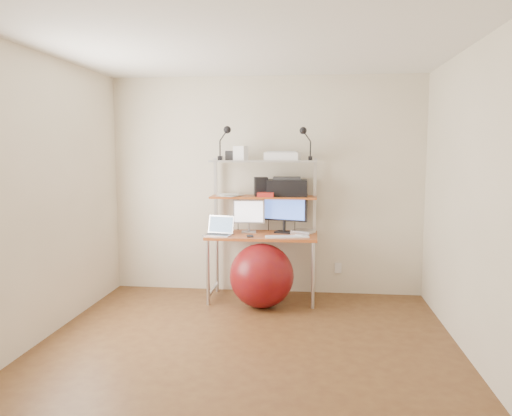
% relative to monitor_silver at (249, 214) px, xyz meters
% --- Properties ---
extents(room, '(3.60, 3.60, 3.60)m').
position_rel_monitor_silver_xyz_m(room, '(0.16, -1.55, 0.30)').
color(room, brown).
rests_on(room, ground).
extents(computer_desk, '(1.20, 0.60, 1.57)m').
position_rel_monitor_silver_xyz_m(computer_desk, '(0.16, -0.05, 0.01)').
color(computer_desk, '#AE4821').
rests_on(computer_desk, ground).
extents(desktop, '(1.20, 0.60, 0.00)m').
position_rel_monitor_silver_xyz_m(desktop, '(0.16, -0.11, -0.21)').
color(desktop, '#AE4821').
rests_on(desktop, computer_desk).
extents(mid_shelf, '(1.18, 0.34, 0.00)m').
position_rel_monitor_silver_xyz_m(mid_shelf, '(0.16, 0.02, 0.20)').
color(mid_shelf, '#AE4821').
rests_on(mid_shelf, computer_desk).
extents(top_shelf, '(1.18, 0.34, 0.00)m').
position_rel_monitor_silver_xyz_m(top_shelf, '(0.16, 0.02, 0.60)').
color(top_shelf, silver).
rests_on(top_shelf, computer_desk).
extents(floor, '(3.60, 3.60, 0.00)m').
position_rel_monitor_silver_xyz_m(floor, '(0.16, -1.55, -0.95)').
color(floor, brown).
rests_on(floor, ground).
extents(wall_outlet, '(0.08, 0.01, 0.12)m').
position_rel_monitor_silver_xyz_m(wall_outlet, '(1.01, 0.23, -0.65)').
color(wall_outlet, white).
rests_on(wall_outlet, room).
extents(monitor_silver, '(0.35, 0.14, 0.40)m').
position_rel_monitor_silver_xyz_m(monitor_silver, '(0.00, 0.00, 0.00)').
color(monitor_silver, '#AEAEB3').
rests_on(monitor_silver, desktop).
extents(monitor_black, '(0.51, 0.21, 0.53)m').
position_rel_monitor_silver_xyz_m(monitor_black, '(0.40, 0.04, 0.06)').
color(monitor_black, black).
rests_on(monitor_black, desktop).
extents(laptop, '(0.34, 0.30, 0.26)m').
position_rel_monitor_silver_xyz_m(laptop, '(-0.30, -0.20, -0.16)').
color(laptop, silver).
rests_on(laptop, desktop).
extents(keyboard, '(0.47, 0.22, 0.01)m').
position_rel_monitor_silver_xyz_m(keyboard, '(0.44, -0.28, -0.20)').
color(keyboard, white).
rests_on(keyboard, desktop).
extents(mouse, '(0.09, 0.07, 0.02)m').
position_rel_monitor_silver_xyz_m(mouse, '(0.57, -0.23, -0.20)').
color(mouse, white).
rests_on(mouse, desktop).
extents(mac_mini, '(0.28, 0.28, 0.04)m').
position_rel_monitor_silver_xyz_m(mac_mini, '(0.61, -0.02, -0.19)').
color(mac_mini, silver).
rests_on(mac_mini, desktop).
extents(phone, '(0.09, 0.14, 0.01)m').
position_rel_monitor_silver_xyz_m(phone, '(0.05, -0.27, -0.20)').
color(phone, black).
rests_on(phone, desktop).
extents(printer, '(0.45, 0.32, 0.21)m').
position_rel_monitor_silver_xyz_m(printer, '(0.42, 0.07, 0.30)').
color(printer, black).
rests_on(printer, mid_shelf).
extents(nas_cube, '(0.17, 0.17, 0.21)m').
position_rel_monitor_silver_xyz_m(nas_cube, '(0.13, 0.02, 0.31)').
color(nas_cube, black).
rests_on(nas_cube, mid_shelf).
extents(red_box, '(0.18, 0.12, 0.05)m').
position_rel_monitor_silver_xyz_m(red_box, '(0.20, -0.08, 0.23)').
color(red_box, '#AF221C').
rests_on(red_box, mid_shelf).
extents(scanner, '(0.40, 0.28, 0.10)m').
position_rel_monitor_silver_xyz_m(scanner, '(0.37, 0.03, 0.65)').
color(scanner, white).
rests_on(scanner, top_shelf).
extents(box_white, '(0.16, 0.15, 0.15)m').
position_rel_monitor_silver_xyz_m(box_white, '(-0.09, -0.02, 0.68)').
color(box_white, white).
rests_on(box_white, top_shelf).
extents(box_grey, '(0.12, 0.12, 0.10)m').
position_rel_monitor_silver_xyz_m(box_grey, '(-0.22, 0.03, 0.65)').
color(box_grey, '#2F2F32').
rests_on(box_grey, top_shelf).
extents(clip_lamp_left, '(0.15, 0.08, 0.37)m').
position_rel_monitor_silver_xyz_m(clip_lamp_left, '(-0.24, -0.08, 0.87)').
color(clip_lamp_left, black).
rests_on(clip_lamp_left, top_shelf).
extents(clip_lamp_right, '(0.14, 0.08, 0.36)m').
position_rel_monitor_silver_xyz_m(clip_lamp_right, '(0.61, -0.05, 0.86)').
color(clip_lamp_right, black).
rests_on(clip_lamp_right, top_shelf).
extents(exercise_ball, '(0.68, 0.68, 0.68)m').
position_rel_monitor_silver_xyz_m(exercise_ball, '(0.18, -0.37, -0.61)').
color(exercise_ball, maroon).
rests_on(exercise_ball, floor).
extents(paper_stack, '(0.34, 0.42, 0.02)m').
position_rel_monitor_silver_xyz_m(paper_stack, '(-0.23, 0.02, 0.21)').
color(paper_stack, white).
rests_on(paper_stack, mid_shelf).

